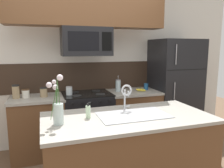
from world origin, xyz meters
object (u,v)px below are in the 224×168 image
coffee_tin (146,87)px  sink_faucet (126,94)px  refrigerator (174,89)px  french_press (118,85)px  dish_soap_bottle (88,112)px  stove_range (87,121)px  storage_jar_short (44,92)px  storage_jar_squat (69,91)px  storage_jar_medium (26,93)px  storage_jar_tall (16,92)px  banana_bunch (141,90)px  microwave (86,42)px  flower_vase (58,109)px

coffee_tin → sink_faucet: size_ratio=0.36×
refrigerator → coffee_tin: (-0.55, 0.03, 0.07)m
french_press → dish_soap_bottle: 1.47m
stove_range → french_press: bearing=6.3°
storage_jar_short → storage_jar_squat: 0.37m
storage_jar_medium → dish_soap_bottle: 1.40m
storage_jar_short → stove_range: bearing=-0.7°
storage_jar_medium → sink_faucet: bearing=-42.6°
storage_jar_medium → sink_faucet: (1.16, -1.07, 0.14)m
refrigerator → dish_soap_bottle: refrigerator is taller
stove_range → dish_soap_bottle: (-0.23, -1.19, 0.52)m
refrigerator → storage_jar_medium: size_ratio=14.25×
refrigerator → storage_jar_squat: (-1.89, -0.05, 0.09)m
storage_jar_tall → french_press: bearing=1.2°
stove_range → coffee_tin: bearing=2.7°
french_press → refrigerator: bearing=-2.2°
stove_range → banana_bunch: 1.03m
microwave → sink_faucet: bearing=-75.8°
french_press → flower_vase: size_ratio=0.55×
storage_jar_squat → stove_range: bearing=6.0°
refrigerator → storage_jar_medium: (-2.52, 0.02, 0.08)m
microwave → storage_jar_short: 0.99m
stove_range → flower_vase: 1.51m
storage_jar_short → french_press: 1.20m
refrigerator → coffee_tin: refrigerator is taller
storage_jar_tall → coffee_tin: storage_jar_tall is taller
storage_jar_tall → storage_jar_squat: size_ratio=1.41×
microwave → storage_jar_medium: 1.18m
stove_range → refrigerator: 1.67m
storage_jar_medium → dish_soap_bottle: dish_soap_bottle is taller
storage_jar_medium → flower_vase: bearing=-74.5°
storage_jar_short → flower_vase: size_ratio=0.29×
microwave → coffee_tin: bearing=3.8°
storage_jar_tall → sink_faucet: size_ratio=0.65×
stove_range → storage_jar_short: (-0.65, 0.01, 0.52)m
storage_jar_tall → coffee_tin: 2.10m
storage_jar_squat → flower_vase: (-0.26, -1.25, 0.08)m
storage_jar_squat → banana_bunch: size_ratio=0.74×
microwave → flower_vase: bearing=-113.2°
storage_jar_squat → sink_faucet: bearing=-61.9°
stove_range → microwave: size_ratio=1.25×
refrigerator → banana_bunch: size_ratio=9.36×
storage_jar_short → dish_soap_bottle: 1.27m
banana_bunch → storage_jar_short: bearing=177.5°
refrigerator → storage_jar_medium: bearing=179.6°
french_press → dish_soap_bottle: bearing=-121.9°
refrigerator → storage_jar_tall: (-2.65, 0.01, 0.12)m
microwave → dish_soap_bottle: 1.40m
stove_range → banana_bunch: (0.92, -0.06, 0.47)m
storage_jar_medium → stove_range: bearing=-2.3°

